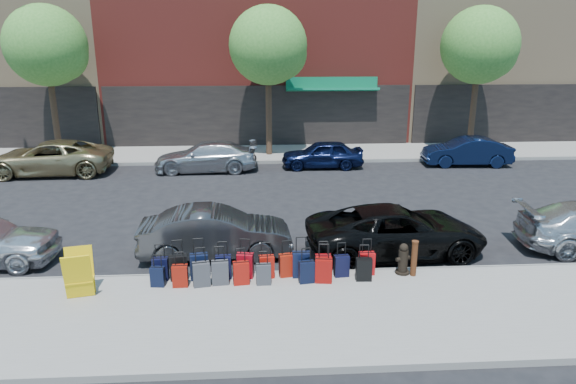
{
  "coord_description": "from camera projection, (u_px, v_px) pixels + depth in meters",
  "views": [
    {
      "loc": [
        -0.1,
        -16.32,
        5.75
      ],
      "look_at": [
        0.8,
        -1.5,
        1.35
      ],
      "focal_mm": 32.0,
      "sensor_mm": 36.0,
      "label": 1
    }
  ],
  "objects": [
    {
      "name": "suitcase_back_2",
      "position": [
        201.0,
        274.0,
        12.12
      ],
      "size": [
        0.43,
        0.3,
        0.95
      ],
      "rotation": [
        0.0,
        0.0,
        0.18
      ],
      "color": "#36363B",
      "rests_on": "sidewalk_near"
    },
    {
      "name": "sidewalk_near",
      "position": [
        265.0,
        315.0,
        11.02
      ],
      "size": [
        60.0,
        4.0,
        0.15
      ],
      "primitive_type": "cube",
      "color": "gray",
      "rests_on": "ground"
    },
    {
      "name": "tree_left",
      "position": [
        49.0,
        48.0,
        24.24
      ],
      "size": [
        3.8,
        3.8,
        7.27
      ],
      "color": "black",
      "rests_on": "sidewalk_far"
    },
    {
      "name": "suitcase_front_3",
      "position": [
        223.0,
        267.0,
        12.51
      ],
      "size": [
        0.4,
        0.23,
        0.94
      ],
      "rotation": [
        0.0,
        0.0,
        0.05
      ],
      "color": "black",
      "rests_on": "sidewalk_near"
    },
    {
      "name": "suitcase_front_7",
      "position": [
        301.0,
        264.0,
        12.59
      ],
      "size": [
        0.43,
        0.24,
        1.03
      ],
      "rotation": [
        0.0,
        0.0,
        -0.02
      ],
      "color": "black",
      "rests_on": "sidewalk_near"
    },
    {
      "name": "curb_near",
      "position": [
        264.0,
        274.0,
        12.95
      ],
      "size": [
        60.0,
        0.08,
        0.15
      ],
      "primitive_type": "cube",
      "color": "gray",
      "rests_on": "ground"
    },
    {
      "name": "sidewalk_far",
      "position": [
        259.0,
        153.0,
        26.81
      ],
      "size": [
        60.0,
        4.0,
        0.15
      ],
      "primitive_type": "cube",
      "color": "gray",
      "rests_on": "ground"
    },
    {
      "name": "suitcase_back_8",
      "position": [
        324.0,
        270.0,
        12.31
      ],
      "size": [
        0.43,
        0.28,
        0.96
      ],
      "rotation": [
        0.0,
        0.0,
        -0.13
      ],
      "color": "maroon",
      "rests_on": "sidewalk_near"
    },
    {
      "name": "suitcase_back_7",
      "position": [
        306.0,
        272.0,
        12.3
      ],
      "size": [
        0.39,
        0.26,
        0.87
      ],
      "rotation": [
        0.0,
        0.0,
        0.15
      ],
      "color": "black",
      "rests_on": "sidewalk_near"
    },
    {
      "name": "bollard",
      "position": [
        414.0,
        258.0,
        12.61
      ],
      "size": [
        0.17,
        0.17,
        0.91
      ],
      "color": "#38190C",
      "rests_on": "sidewalk_near"
    },
    {
      "name": "tree_center",
      "position": [
        271.0,
        48.0,
        24.85
      ],
      "size": [
        3.8,
        3.8,
        7.27
      ],
      "color": "black",
      "rests_on": "sidewalk_far"
    },
    {
      "name": "fire_hydrant",
      "position": [
        403.0,
        260.0,
        12.75
      ],
      "size": [
        0.41,
        0.36,
        0.79
      ],
      "rotation": [
        0.0,
        0.0,
        0.35
      ],
      "color": "black",
      "rests_on": "sidewalk_near"
    },
    {
      "name": "suitcase_back_5",
      "position": [
        264.0,
        274.0,
        12.21
      ],
      "size": [
        0.35,
        0.21,
        0.83
      ],
      "rotation": [
        0.0,
        0.0,
        0.03
      ],
      "color": "#36373B",
      "rests_on": "sidewalk_near"
    },
    {
      "name": "suitcase_back_4",
      "position": [
        241.0,
        273.0,
        12.22
      ],
      "size": [
        0.4,
        0.27,
        0.9
      ],
      "rotation": [
        0.0,
        0.0,
        0.13
      ],
      "color": "#971109",
      "rests_on": "sidewalk_near"
    },
    {
      "name": "car_far_2",
      "position": [
        322.0,
        154.0,
        23.95
      ],
      "size": [
        3.8,
        1.58,
        1.29
      ],
      "primitive_type": "imported",
      "rotation": [
        0.0,
        0.0,
        -1.59
      ],
      "color": "#0B1334",
      "rests_on": "ground"
    },
    {
      "name": "suitcase_back_10",
      "position": [
        364.0,
        269.0,
        12.41
      ],
      "size": [
        0.39,
        0.24,
        0.9
      ],
      "rotation": [
        0.0,
        0.0,
        -0.05
      ],
      "color": "black",
      "rests_on": "sidewalk_near"
    },
    {
      "name": "ground",
      "position": [
        262.0,
        218.0,
        17.26
      ],
      "size": [
        120.0,
        120.0,
        0.0
      ],
      "primitive_type": "plane",
      "color": "black",
      "rests_on": "ground"
    },
    {
      "name": "suitcase_front_4",
      "position": [
        245.0,
        265.0,
        12.56
      ],
      "size": [
        0.44,
        0.29,
        0.99
      ],
      "rotation": [
        0.0,
        0.0,
        -0.17
      ],
      "color": "maroon",
      "rests_on": "sidewalk_near"
    },
    {
      "name": "suitcase_back_3",
      "position": [
        220.0,
        272.0,
        12.21
      ],
      "size": [
        0.42,
        0.27,
        0.94
      ],
      "rotation": [
        0.0,
        0.0,
        0.09
      ],
      "color": "#38383D",
      "rests_on": "sidewalk_near"
    },
    {
      "name": "car_near_1",
      "position": [
        216.0,
        233.0,
        14.06
      ],
      "size": [
        4.21,
        1.64,
        1.37
      ],
      "primitive_type": "imported",
      "rotation": [
        0.0,
        0.0,
        1.62
      ],
      "color": "#38383A",
      "rests_on": "ground"
    },
    {
      "name": "suitcase_front_6",
      "position": [
        287.0,
        265.0,
        12.62
      ],
      "size": [
        0.41,
        0.27,
        0.92
      ],
      "rotation": [
        0.0,
        0.0,
        0.18
      ],
      "color": "maroon",
      "rests_on": "sidewalk_near"
    },
    {
      "name": "suitcase_front_1",
      "position": [
        179.0,
        267.0,
        12.44
      ],
      "size": [
        0.45,
        0.3,
        1.0
      ],
      "rotation": [
        0.0,
        0.0,
        0.19
      ],
      "color": "black",
      "rests_on": "sidewalk_near"
    },
    {
      "name": "tree_right",
      "position": [
        482.0,
        48.0,
        25.46
      ],
      "size": [
        3.8,
        3.8,
        7.27
      ],
      "color": "black",
      "rests_on": "sidewalk_far"
    },
    {
      "name": "car_far_1",
      "position": [
        206.0,
        157.0,
        23.32
      ],
      "size": [
        4.66,
        1.97,
        1.34
      ],
      "primitive_type": "imported",
      "rotation": [
        0.0,
        0.0,
        -1.55
      ],
      "color": "#B9BBC1",
      "rests_on": "ground"
    },
    {
      "name": "suitcase_front_8",
      "position": [
        323.0,
        266.0,
        12.58
      ],
      "size": [
        0.39,
        0.22,
        0.92
      ],
      "rotation": [
        0.0,
        0.0,
        -0.04
      ],
      "color": "#9C0A0D",
      "rests_on": "sidewalk_near"
    },
    {
      "name": "suitcase_front_10",
      "position": [
        367.0,
        263.0,
        12.73
      ],
      "size": [
        0.39,
        0.22,
        0.92
      ],
      "rotation": [
        0.0,
        0.0,
        0.03
      ],
      "color": "#B30B0E",
      "rests_on": "sidewalk_near"
    },
    {
      "name": "display_rack",
      "position": [
        79.0,
        274.0,
        11.59
      ],
      "size": [
        0.73,
        0.78,
        1.08
      ],
      "rotation": [
        0.0,
        0.0,
        0.22
      ],
      "color": "yellow",
      "rests_on": "sidewalk_near"
    },
    {
      "name": "curb_far",
      "position": [
        260.0,
        162.0,
        24.88
      ],
      "size": [
        60.0,
        0.08,
        0.15
      ],
      "primitive_type": "cube",
      "color": "gray",
      "rests_on": "ground"
    },
    {
      "name": "suitcase_front_2",
      "position": [
        199.0,
        266.0,
        12.46
      ],
      "size": [
        0.46,
        0.29,
        1.04
      ],
      "rotation": [
        0.0,
        0.0,
        0.13
      ],
      "color": "black",
      "rests_on": "sidewalk_near"
    },
    {
      "name": "suitcase_front_0",
      "position": [
        161.0,
        269.0,
        12.43
      ],
      "size": [
        0.38,
        0.21,
        0.91
      ],
      "rotation": [
        0.0,
        0.0,
        0.01
      ],
      "color": "black",
      "rests_on": "sidewalk_near"
    },
    {
      "name": "suitcase_front_5",
      "position": [
        266.0,
        267.0,
        12.55
      ],
      "size": [
        0.39,
        0.24,
        0.91
      ],
      "rotation": [
        0.0,
        0.0,
        0.1
      ],
      "color": "#A6130A",
      "rests_on": "sidewalk_near"
    },
    {
      "name": "suitcase_back_1",
      "position": [
        180.0,
        276.0,
        12.1
      ],
      "size": [
        0.36,
        0.22,
        0.86
      ],
      "rotation": [
        0.0,
        0.0,
        0.02
      ],
      "color": "maroon",
      "rests_on": "sidewalk_near"
    },
    {
      "name": "suitcase_back_0",
      "position": [
        158.0,
        276.0,
        12.12
      ],
      "size": [
        0.35,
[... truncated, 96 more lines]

